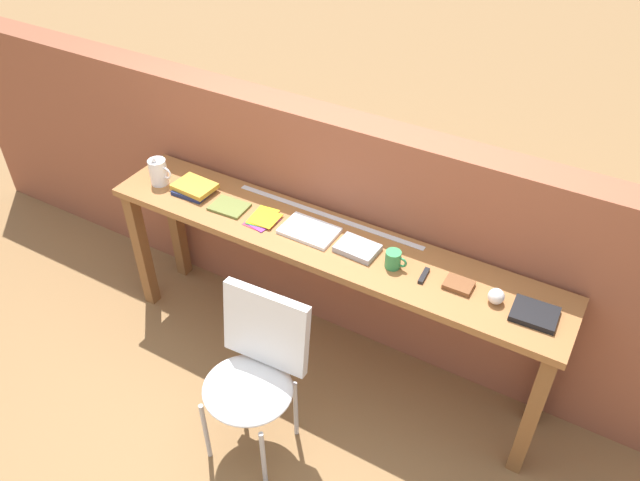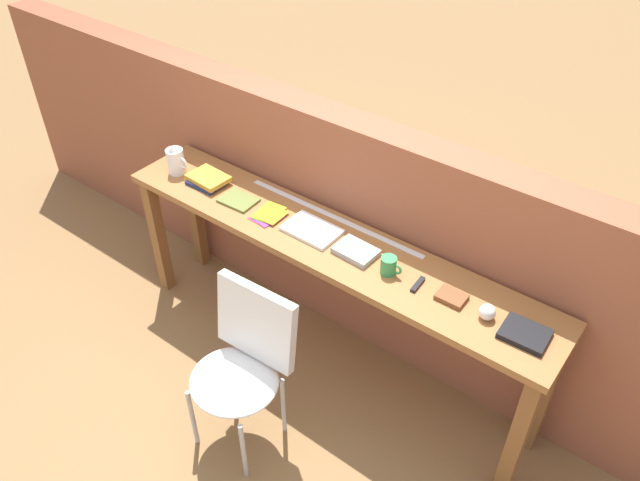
{
  "view_description": "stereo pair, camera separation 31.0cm",
  "coord_description": "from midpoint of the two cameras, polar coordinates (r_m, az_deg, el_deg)",
  "views": [
    {
      "loc": [
        1.2,
        -1.84,
        2.85
      ],
      "look_at": [
        0.0,
        0.25,
        0.9
      ],
      "focal_mm": 35.0,
      "sensor_mm": 36.0,
      "label": 1
    },
    {
      "loc": [
        1.46,
        -1.66,
        2.85
      ],
      "look_at": [
        0.0,
        0.25,
        0.9
      ],
      "focal_mm": 35.0,
      "sensor_mm": 36.0,
      "label": 2
    }
  ],
  "objects": [
    {
      "name": "pamphlet_pile_colourful",
      "position": [
        3.29,
        -7.97,
        1.87
      ],
      "size": [
        0.16,
        0.2,
        0.01
      ],
      "color": "#E5334C",
      "rests_on": "sideboard"
    },
    {
      "name": "book_grey_hardcover",
      "position": [
        3.06,
        0.55,
        -0.83
      ],
      "size": [
        0.21,
        0.16,
        0.03
      ],
      "primitive_type": "cube",
      "rotation": [
        0.0,
        0.0,
        -0.05
      ],
      "color": "#9E9EA3",
      "rests_on": "sideboard"
    },
    {
      "name": "ground_plane",
      "position": [
        3.6,
        -4.58,
        -13.51
      ],
      "size": [
        40.0,
        40.0,
        0.0
      ],
      "primitive_type": "plane",
      "color": "olive"
    },
    {
      "name": "mug",
      "position": [
        2.95,
        3.77,
        -1.88
      ],
      "size": [
        0.11,
        0.08,
        0.09
      ],
      "color": "#338C4C",
      "rests_on": "sideboard"
    },
    {
      "name": "book_repair_rightmost",
      "position": [
        2.84,
        16.11,
        -6.62
      ],
      "size": [
        0.2,
        0.17,
        0.03
      ],
      "primitive_type": "cube",
      "rotation": [
        0.0,
        0.0,
        0.04
      ],
      "color": "black",
      "rests_on": "sideboard"
    },
    {
      "name": "chair_white_moulded",
      "position": [
        3.04,
        -9.0,
        -11.64
      ],
      "size": [
        0.46,
        0.47,
        0.89
      ],
      "color": "white",
      "rests_on": "ground"
    },
    {
      "name": "brick_wall_back",
      "position": [
        3.49,
        0.66,
        0.72
      ],
      "size": [
        6.0,
        0.2,
        1.38
      ],
      "primitive_type": "cube",
      "color": "#935138",
      "rests_on": "ground"
    },
    {
      "name": "magazine_cycling",
      "position": [
        3.4,
        -10.89,
        2.94
      ],
      "size": [
        0.2,
        0.16,
        0.01
      ],
      "primitive_type": "cube",
      "rotation": [
        0.0,
        0.0,
        0.05
      ],
      "color": "olive",
      "rests_on": "sideboard"
    },
    {
      "name": "sports_ball_small",
      "position": [
        2.84,
        12.84,
        -5.14
      ],
      "size": [
        0.07,
        0.07,
        0.07
      ],
      "primitive_type": "sphere",
      "color": "silver",
      "rests_on": "sideboard"
    },
    {
      "name": "pitcher_white",
      "position": [
        3.66,
        -16.94,
        5.96
      ],
      "size": [
        0.14,
        0.1,
        0.18
      ],
      "color": "white",
      "rests_on": "sideboard"
    },
    {
      "name": "multitool_folded",
      "position": [
        2.93,
        6.51,
        -3.34
      ],
      "size": [
        0.03,
        0.11,
        0.02
      ],
      "primitive_type": "cube",
      "rotation": [
        0.0,
        0.0,
        0.07
      ],
      "color": "black",
      "rests_on": "sideboard"
    },
    {
      "name": "ruler_metal_back_edge",
      "position": [
        3.29,
        -1.99,
        2.17
      ],
      "size": [
        1.1,
        0.03,
        0.0
      ],
      "primitive_type": "cube",
      "color": "silver",
      "rests_on": "sideboard"
    },
    {
      "name": "book_open_centre",
      "position": [
        3.18,
        -3.77,
        0.79
      ],
      "size": [
        0.29,
        0.19,
        0.02
      ],
      "primitive_type": "cube",
      "rotation": [
        0.0,
        0.0,
        -0.01
      ],
      "color": "white",
      "rests_on": "sideboard"
    },
    {
      "name": "leather_journal_brown",
      "position": [
        2.9,
        9.6,
        -4.16
      ],
      "size": [
        0.13,
        0.1,
        0.02
      ],
      "primitive_type": "cube",
      "rotation": [
        0.0,
        0.0,
        0.01
      ],
      "color": "brown",
      "rests_on": "sideboard"
    },
    {
      "name": "sideboard",
      "position": [
        3.23,
        -2.3,
        -1.83
      ],
      "size": [
        2.5,
        0.44,
        0.88
      ],
      "color": "#996033",
      "rests_on": "ground"
    },
    {
      "name": "book_stack_leftmost",
      "position": [
        3.56,
        -13.94,
        4.56
      ],
      "size": [
        0.23,
        0.18,
        0.05
      ],
      "color": "navy",
      "rests_on": "sideboard"
    }
  ]
}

